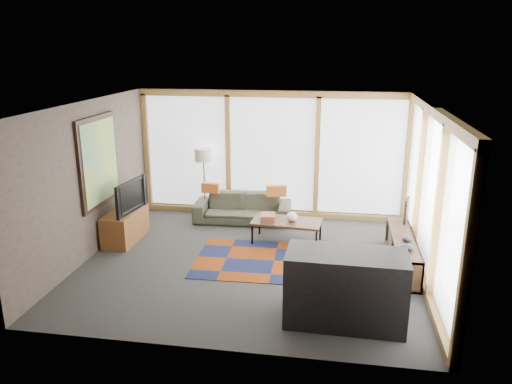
% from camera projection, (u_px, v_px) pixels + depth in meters
% --- Properties ---
extents(ground, '(5.50, 5.50, 0.00)m').
position_uv_depth(ground, '(252.00, 262.00, 8.27)').
color(ground, '#292A27').
rests_on(ground, ground).
extents(room_envelope, '(5.52, 5.02, 2.62)m').
position_uv_depth(room_envelope, '(287.00, 165.00, 8.28)').
color(room_envelope, '#3B322A').
rests_on(room_envelope, ground).
extents(rug, '(2.66, 1.75, 0.01)m').
position_uv_depth(rug, '(274.00, 261.00, 8.31)').
color(rug, '#6D2B0A').
rests_on(rug, ground).
extents(sofa, '(1.97, 0.84, 0.57)m').
position_uv_depth(sofa, '(243.00, 208.00, 10.11)').
color(sofa, '#353529').
rests_on(sofa, ground).
extents(pillow_left, '(0.37, 0.13, 0.20)m').
position_uv_depth(pillow_left, '(210.00, 188.00, 10.13)').
color(pillow_left, '#C15D21').
rests_on(pillow_left, sofa).
extents(pillow_right, '(0.42, 0.19, 0.22)m').
position_uv_depth(pillow_right, '(276.00, 191.00, 9.91)').
color(pillow_right, '#C15D21').
rests_on(pillow_right, sofa).
extents(floor_lamp, '(0.37, 0.37, 1.45)m').
position_uv_depth(floor_lamp, '(204.00, 183.00, 10.25)').
color(floor_lamp, black).
rests_on(floor_lamp, ground).
extents(coffee_table, '(1.28, 0.73, 0.41)m').
position_uv_depth(coffee_table, '(287.00, 231.00, 9.06)').
color(coffee_table, '#342515').
rests_on(coffee_table, ground).
extents(book_stack, '(0.28, 0.34, 0.10)m').
position_uv_depth(book_stack, '(268.00, 217.00, 9.04)').
color(book_stack, brown).
rests_on(book_stack, coffee_table).
extents(vase, '(0.23, 0.23, 0.17)m').
position_uv_depth(vase, '(292.00, 217.00, 8.95)').
color(vase, silver).
rests_on(vase, coffee_table).
extents(bookshelf, '(0.36, 1.99, 0.50)m').
position_uv_depth(bookshelf, '(402.00, 251.00, 8.09)').
color(bookshelf, '#342515').
rests_on(bookshelf, ground).
extents(bowl_a, '(0.22, 0.22, 0.09)m').
position_uv_depth(bowl_a, '(407.00, 247.00, 7.49)').
color(bowl_a, black).
rests_on(bowl_a, bookshelf).
extents(bowl_b, '(0.18, 0.18, 0.08)m').
position_uv_depth(bowl_b, '(407.00, 239.00, 7.82)').
color(bowl_b, black).
rests_on(bowl_b, bookshelf).
extents(shelf_picture, '(0.12, 0.32, 0.42)m').
position_uv_depth(shelf_picture, '(407.00, 210.00, 8.63)').
color(shelf_picture, black).
rests_on(shelf_picture, bookshelf).
extents(tv_console, '(0.48, 1.14, 0.57)m').
position_uv_depth(tv_console, '(125.00, 225.00, 9.14)').
color(tv_console, brown).
rests_on(tv_console, ground).
extents(television, '(0.27, 1.02, 0.59)m').
position_uv_depth(television, '(127.00, 196.00, 8.94)').
color(television, black).
rests_on(television, tv_console).
extents(bar_counter, '(1.53, 0.74, 0.96)m').
position_uv_depth(bar_counter, '(345.00, 288.00, 6.36)').
color(bar_counter, black).
rests_on(bar_counter, ground).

